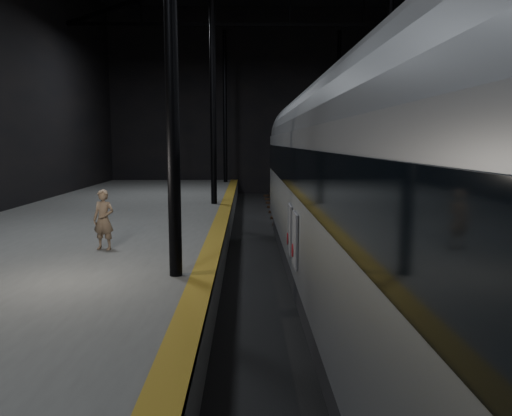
{
  "coord_description": "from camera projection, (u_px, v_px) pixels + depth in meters",
  "views": [
    {
      "loc": [
        -2.34,
        -13.99,
        3.72
      ],
      "look_at": [
        -2.1,
        -1.05,
        2.0
      ],
      "focal_mm": 35.0,
      "sensor_mm": 36.0,
      "label": 1
    }
  ],
  "objects": [
    {
      "name": "woman",
      "position": [
        104.0,
        220.0,
        12.6
      ],
      "size": [
        0.63,
        0.49,
        1.53
      ],
      "primitive_type": "imported",
      "rotation": [
        0.0,
        0.0,
        -0.24
      ],
      "color": "#907458",
      "rests_on": "platform_left"
    },
    {
      "name": "train",
      "position": [
        361.0,
        182.0,
        10.2
      ],
      "size": [
        2.92,
        19.47,
        5.2
      ],
      "color": "#A6A9AE",
      "rests_on": "ground"
    },
    {
      "name": "tactile_strip",
      "position": [
        215.0,
        238.0,
        14.21
      ],
      "size": [
        0.5,
        43.8,
        0.01
      ],
      "primitive_type": "cube",
      "color": "olive",
      "rests_on": "platform_left"
    },
    {
      "name": "ground",
      "position": [
        328.0,
        272.0,
        14.4
      ],
      "size": [
        44.0,
        44.0,
        0.0
      ],
      "primitive_type": "plane",
      "color": "black",
      "rests_on": "ground"
    },
    {
      "name": "track",
      "position": [
        328.0,
        269.0,
        14.39
      ],
      "size": [
        2.4,
        43.0,
        0.24
      ],
      "color": "#3F3328",
      "rests_on": "ground"
    },
    {
      "name": "platform_left",
      "position": [
        66.0,
        256.0,
        14.2
      ],
      "size": [
        9.0,
        43.8,
        1.0
      ],
      "primitive_type": "cube",
      "color": "#545451",
      "rests_on": "ground"
    }
  ]
}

